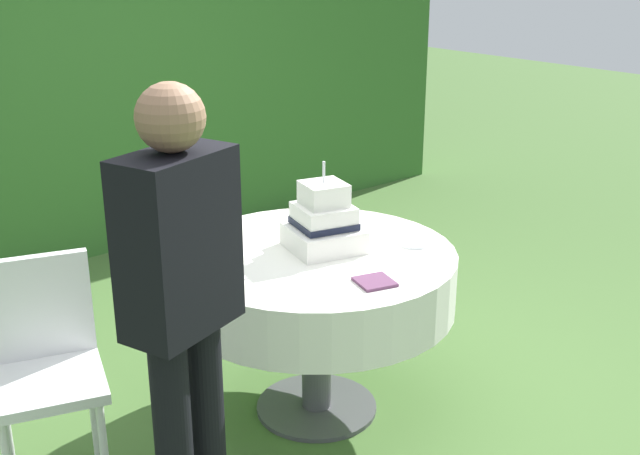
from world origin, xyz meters
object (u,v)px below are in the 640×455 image
Objects in this scene: wedding_cake at (324,223)px; garden_chair at (43,355)px; serving_plate_far at (210,248)px; napkin_stack at (375,282)px; standing_person at (182,304)px; cake_table at (316,280)px; serving_plate_near at (415,243)px.

garden_chair is (-1.14, 0.24, -0.32)m from wedding_cake.
napkin_stack is at bearing -66.98° from serving_plate_far.
garden_chair is 0.56× the size of standing_person.
standing_person is (-0.83, -0.04, 0.17)m from napkin_stack.
wedding_cake is at bearing -37.29° from serving_plate_far.
wedding_cake is 2.55× the size of serving_plate_far.
cake_table is 3.10× the size of wedding_cake.
wedding_cake reaches higher than serving_plate_near.
wedding_cake is 0.49m from serving_plate_far.
napkin_stack is at bearing 2.44° from standing_person.
cake_table is at bearing -12.95° from garden_chair.
serving_plate_far is 0.92m from standing_person.
serving_plate_far is at bearing 3.94° from garden_chair.
napkin_stack is (0.29, -0.69, 0.00)m from serving_plate_far.
napkin_stack is (-0.41, -0.19, 0.00)m from serving_plate_near.
serving_plate_near is at bearing -33.35° from wedding_cake.
cake_table is at bearing 84.91° from napkin_stack.
napkin_stack is (-0.09, -0.40, -0.11)m from wedding_cake.
serving_plate_far and napkin_stack have the same top height.
serving_plate_far is at bearing 142.71° from wedding_cake.
serving_plate_near is at bearing -17.15° from garden_chair.
cake_table is 0.45m from serving_plate_near.
wedding_cake is 0.40m from serving_plate_near.
garden_chair is (-1.08, 0.25, -0.08)m from cake_table.
serving_plate_far is at bearing 144.47° from serving_plate_near.
napkin_stack is 1.25m from garden_chair.
serving_plate_far is at bearing 53.47° from standing_person.
standing_person is at bearing -72.27° from garden_chair.
napkin_stack is 0.85m from standing_person.
cake_table is 8.75× the size of napkin_stack.
standing_person is (-0.87, -0.43, 0.31)m from cake_table.
wedding_cake is at bearing -11.84° from garden_chair.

